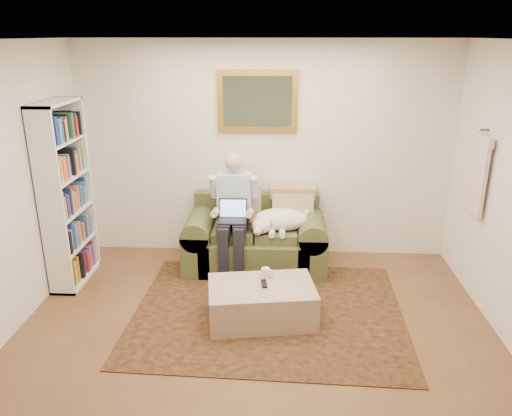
# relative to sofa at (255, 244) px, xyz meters

# --- Properties ---
(room_shell) EXTENTS (4.51, 5.00, 2.61)m
(room_shell) POSITION_rel_sofa_xyz_m (0.08, -1.70, 1.02)
(room_shell) COLOR brown
(room_shell) RESTS_ON ground
(rug) EXTENTS (2.73, 2.21, 0.01)m
(rug) POSITION_rel_sofa_xyz_m (0.19, -1.05, -0.28)
(rug) COLOR black
(rug) RESTS_ON room_shell
(sofa) EXTENTS (1.64, 0.84, 0.99)m
(sofa) POSITION_rel_sofa_xyz_m (0.00, 0.00, 0.00)
(sofa) COLOR #4D4C29
(sofa) RESTS_ON room_shell
(seated_man) EXTENTS (0.54, 0.77, 1.38)m
(seated_man) POSITION_rel_sofa_xyz_m (-0.25, -0.15, 0.41)
(seated_man) COLOR #8CABD8
(seated_man) RESTS_ON sofa
(laptop) EXTENTS (0.32, 0.25, 0.23)m
(laptop) POSITION_rel_sofa_xyz_m (-0.25, -0.21, 0.44)
(laptop) COLOR black
(laptop) RESTS_ON seated_man
(sleeping_dog) EXTENTS (0.68, 0.43, 0.25)m
(sleeping_dog) POSITION_rel_sofa_xyz_m (0.29, -0.08, 0.34)
(sleeping_dog) COLOR white
(sleeping_dog) RESTS_ON sofa
(ottoman) EXTENTS (1.10, 0.79, 0.37)m
(ottoman) POSITION_rel_sofa_xyz_m (0.12, -1.20, -0.10)
(ottoman) COLOR tan
(ottoman) RESTS_ON room_shell
(coffee_mug) EXTENTS (0.08, 0.08, 0.10)m
(coffee_mug) POSITION_rel_sofa_xyz_m (0.15, -1.02, 0.13)
(coffee_mug) COLOR white
(coffee_mug) RESTS_ON ottoman
(tv_remote) EXTENTS (0.07, 0.16, 0.02)m
(tv_remote) POSITION_rel_sofa_xyz_m (0.15, -1.17, 0.09)
(tv_remote) COLOR black
(tv_remote) RESTS_ON ottoman
(bookshelf) EXTENTS (0.28, 0.80, 2.00)m
(bookshelf) POSITION_rel_sofa_xyz_m (-2.02, -0.45, 0.72)
(bookshelf) COLOR white
(bookshelf) RESTS_ON room_shell
(wall_mirror) EXTENTS (0.94, 0.04, 0.72)m
(wall_mirror) POSITION_rel_sofa_xyz_m (0.00, 0.42, 1.62)
(wall_mirror) COLOR gold
(wall_mirror) RESTS_ON room_shell
(hanging_shirt) EXTENTS (0.06, 0.52, 0.90)m
(hanging_shirt) POSITION_rel_sofa_xyz_m (2.27, -0.45, 1.07)
(hanging_shirt) COLOR beige
(hanging_shirt) RESTS_ON room_shell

